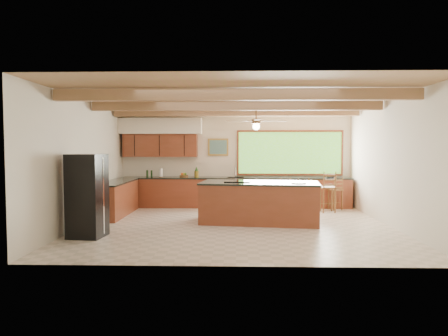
{
  "coord_description": "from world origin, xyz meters",
  "views": [
    {
      "loc": [
        -0.02,
        -9.35,
        1.85
      ],
      "look_at": [
        -0.3,
        0.8,
        1.32
      ],
      "focal_mm": 32.0,
      "sensor_mm": 36.0,
      "label": 1
    }
  ],
  "objects": [
    {
      "name": "room_shell",
      "position": [
        -0.17,
        0.65,
        2.21
      ],
      "size": [
        7.27,
        6.54,
        3.02
      ],
      "color": "beige",
      "rests_on": "ground"
    },
    {
      "name": "bar_stool_b",
      "position": [
        1.83,
        1.55,
        0.61
      ],
      "size": [
        0.38,
        0.38,
        1.02
      ],
      "rotation": [
        0.0,
        0.0,
        0.03
      ],
      "color": "brown",
      "rests_on": "ground"
    },
    {
      "name": "counter_run",
      "position": [
        -0.82,
        2.52,
        0.46
      ],
      "size": [
        7.12,
        3.1,
        1.25
      ],
      "color": "brown",
      "rests_on": "ground"
    },
    {
      "name": "bar_stool_d",
      "position": [
        2.62,
        1.91,
        0.7
      ],
      "size": [
        0.44,
        0.44,
        1.17
      ],
      "rotation": [
        0.0,
        0.0,
        0.04
      ],
      "color": "brown",
      "rests_on": "ground"
    },
    {
      "name": "island",
      "position": [
        0.58,
        0.43,
        0.5
      ],
      "size": [
        3.0,
        1.68,
        1.02
      ],
      "rotation": [
        0.0,
        0.0,
        -0.12
      ],
      "color": "brown",
      "rests_on": "ground"
    },
    {
      "name": "ground",
      "position": [
        0.0,
        0.0,
        0.0
      ],
      "size": [
        7.2,
        7.2,
        0.0
      ],
      "primitive_type": "plane",
      "color": "beige",
      "rests_on": "ground"
    },
    {
      "name": "bar_stool_a",
      "position": [
        1.45,
        2.4,
        0.57
      ],
      "size": [
        0.37,
        0.37,
        0.97
      ],
      "rotation": [
        0.0,
        0.0,
        0.08
      ],
      "color": "brown",
      "rests_on": "ground"
    },
    {
      "name": "bar_stool_c",
      "position": [
        2.94,
        2.4,
        0.58
      ],
      "size": [
        0.45,
        0.45,
        0.98
      ],
      "rotation": [
        0.0,
        0.0,
        0.36
      ],
      "color": "brown",
      "rests_on": "ground"
    },
    {
      "name": "refrigerator",
      "position": [
        -3.05,
        -1.3,
        0.85
      ],
      "size": [
        0.73,
        0.71,
        1.71
      ],
      "rotation": [
        0.0,
        0.0,
        -0.1
      ],
      "color": "black",
      "rests_on": "ground"
    }
  ]
}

